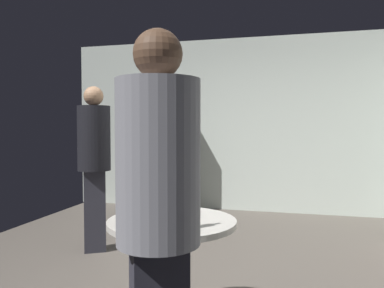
% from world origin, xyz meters
% --- Properties ---
extents(ground_plane, '(5.20, 5.20, 0.10)m').
position_xyz_m(ground_plane, '(0.00, 0.00, -0.05)').
color(ground_plane, '#5B544C').
extents(wall_back, '(5.32, 0.06, 2.70)m').
position_xyz_m(wall_back, '(0.00, 2.63, 1.35)').
color(wall_back, beige).
rests_on(wall_back, ground_plane).
extents(refrigerator, '(0.70, 0.68, 1.80)m').
position_xyz_m(refrigerator, '(-1.19, 2.20, 0.90)').
color(refrigerator, black).
rests_on(refrigerator, ground_plane).
extents(foreground_table, '(0.80, 0.80, 0.73)m').
position_xyz_m(foreground_table, '(0.17, -1.13, 0.63)').
color(foreground_table, beige).
rests_on(foreground_table, ground_plane).
extents(beer_bottle_amber, '(0.06, 0.06, 0.23)m').
position_xyz_m(beer_bottle_amber, '(0.20, -1.33, 0.82)').
color(beer_bottle_amber, '#8C5919').
rests_on(beer_bottle_amber, foreground_table).
extents(beer_bottle_brown, '(0.06, 0.06, 0.23)m').
position_xyz_m(beer_bottle_brown, '(-0.04, -1.22, 0.82)').
color(beer_bottle_brown, '#593314').
rests_on(beer_bottle_brown, foreground_table).
extents(beer_bottle_green, '(0.06, 0.06, 0.23)m').
position_xyz_m(beer_bottle_green, '(0.14, -1.14, 0.82)').
color(beer_bottle_green, '#26662D').
rests_on(beer_bottle_green, foreground_table).
extents(beer_bottle_clear, '(0.06, 0.06, 0.23)m').
position_xyz_m(beer_bottle_clear, '(0.34, -1.29, 0.82)').
color(beer_bottle_clear, silver).
rests_on(beer_bottle_clear, foreground_table).
extents(plastic_cup_white, '(0.08, 0.08, 0.11)m').
position_xyz_m(plastic_cup_white, '(-0.00, -1.05, 0.79)').
color(plastic_cup_white, white).
rests_on(plastic_cup_white, foreground_table).
extents(person_in_black_shirt, '(0.46, 0.46, 1.73)m').
position_xyz_m(person_in_black_shirt, '(-1.12, 0.24, 1.02)').
color(person_in_black_shirt, '#2D2D38').
rests_on(person_in_black_shirt, ground_plane).
extents(person_in_gray_shirt, '(0.47, 0.47, 1.69)m').
position_xyz_m(person_in_gray_shirt, '(0.36, -1.92, 0.99)').
color(person_in_gray_shirt, '#2D2D38').
rests_on(person_in_gray_shirt, ground_plane).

